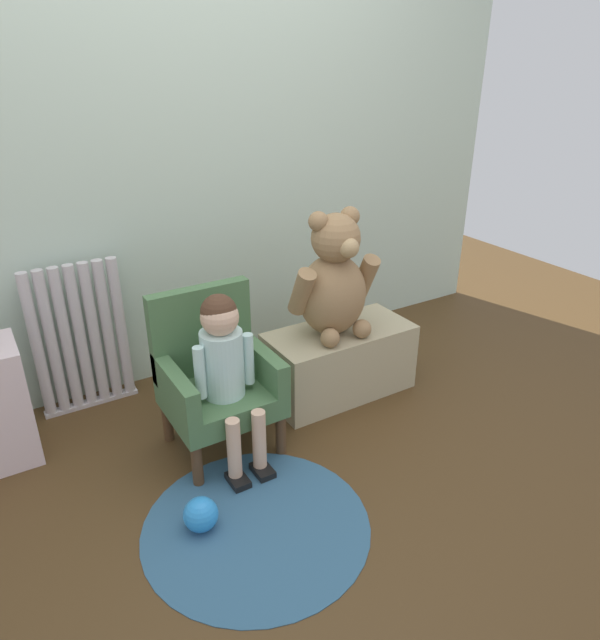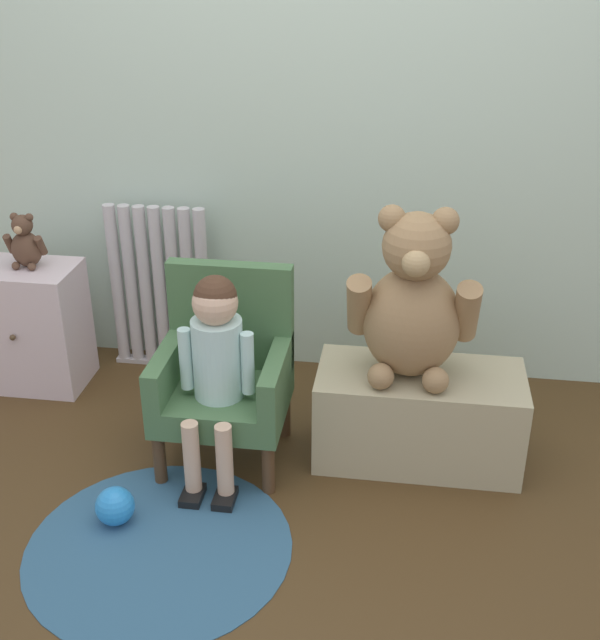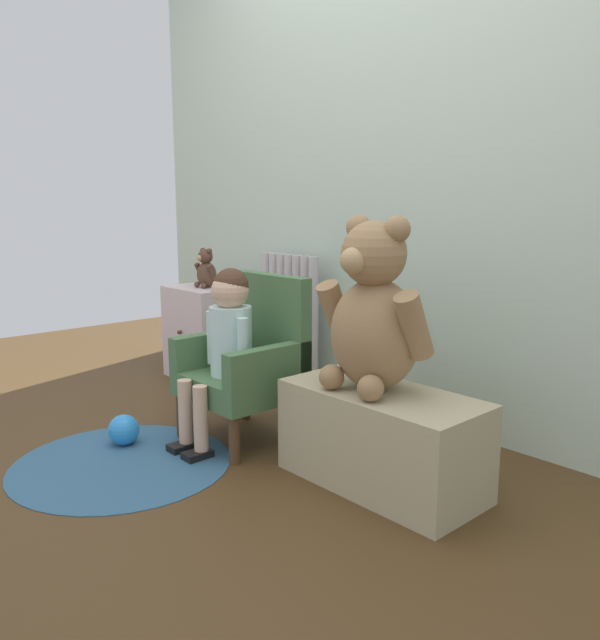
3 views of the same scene
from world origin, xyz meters
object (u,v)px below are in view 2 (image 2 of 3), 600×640
object	(u,v)px
small_dresser	(31,326)
large_teddy_bear	(413,304)
low_bench	(418,416)
child_figure	(216,351)
small_teddy_bear	(25,243)
floor_rug	(159,547)
toy_ball	(115,506)
child_armchair	(225,372)
radiator	(160,289)

from	to	relation	value
small_dresser	large_teddy_bear	world-z (taller)	large_teddy_bear
low_bench	child_figure	bearing A→B (deg)	-165.94
large_teddy_bear	small_teddy_bear	world-z (taller)	large_teddy_bear
child_figure	floor_rug	world-z (taller)	child_figure
toy_ball	child_armchair	bearing A→B (deg)	58.80
radiator	large_teddy_bear	bearing A→B (deg)	-26.78
large_teddy_bear	floor_rug	world-z (taller)	large_teddy_bear
child_armchair	radiator	bearing A→B (deg)	125.37
child_armchair	floor_rug	world-z (taller)	child_armchair
radiator	small_dresser	bearing A→B (deg)	-155.25
small_dresser	small_teddy_bear	bearing A→B (deg)	30.83
floor_rug	radiator	bearing A→B (deg)	105.73
small_dresser	small_teddy_bear	distance (m)	0.35
child_armchair	large_teddy_bear	world-z (taller)	large_teddy_bear
low_bench	floor_rug	xyz separation A→B (m)	(-0.77, -0.60, -0.17)
child_figure	low_bench	xyz separation A→B (m)	(0.68, 0.17, -0.30)
child_figure	small_teddy_bear	distance (m)	1.01
child_armchair	low_bench	bearing A→B (deg)	4.81
child_armchair	small_teddy_bear	xyz separation A→B (m)	(-0.87, 0.38, 0.29)
child_figure	low_bench	bearing A→B (deg)	14.06
radiator	low_bench	world-z (taller)	radiator
small_dresser	child_figure	xyz separation A→B (m)	(0.89, -0.47, 0.21)
radiator	child_armchair	world-z (taller)	radiator
small_dresser	child_figure	bearing A→B (deg)	-27.84
small_teddy_bear	floor_rug	world-z (taller)	small_teddy_bear
low_bench	large_teddy_bear	world-z (taller)	large_teddy_bear
child_armchair	low_bench	xyz separation A→B (m)	(0.68, 0.06, -0.15)
child_armchair	large_teddy_bear	size ratio (longest dim) A/B	1.14
small_teddy_bear	child_armchair	bearing A→B (deg)	-23.37
child_figure	small_teddy_bear	xyz separation A→B (m)	(-0.87, 0.49, 0.14)
child_armchair	floor_rug	distance (m)	0.63
radiator	small_dresser	xyz separation A→B (m)	(-0.48, -0.22, -0.10)
radiator	child_armchair	xyz separation A→B (m)	(0.41, -0.58, -0.03)
radiator	large_teddy_bear	distance (m)	1.19
low_bench	child_armchair	bearing A→B (deg)	-175.19
low_bench	radiator	bearing A→B (deg)	154.27
small_dresser	low_bench	bearing A→B (deg)	-10.92
radiator	toy_ball	world-z (taller)	radiator
low_bench	small_teddy_bear	xyz separation A→B (m)	(-1.54, 0.32, 0.44)
small_teddy_bear	large_teddy_bear	bearing A→B (deg)	-12.05
radiator	child_armchair	distance (m)	0.71
child_armchair	small_teddy_bear	bearing A→B (deg)	156.63
low_bench	large_teddy_bear	distance (m)	0.43
large_teddy_bear	toy_ball	distance (m)	1.16
small_dresser	radiator	bearing A→B (deg)	24.75
large_teddy_bear	small_teddy_bear	size ratio (longest dim) A/B	2.74
child_figure	toy_ball	size ratio (longest dim) A/B	5.74
child_armchair	small_dresser	bearing A→B (deg)	158.08
small_teddy_bear	floor_rug	xyz separation A→B (m)	(0.77, -0.91, -0.61)
low_bench	toy_ball	size ratio (longest dim) A/B	5.68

